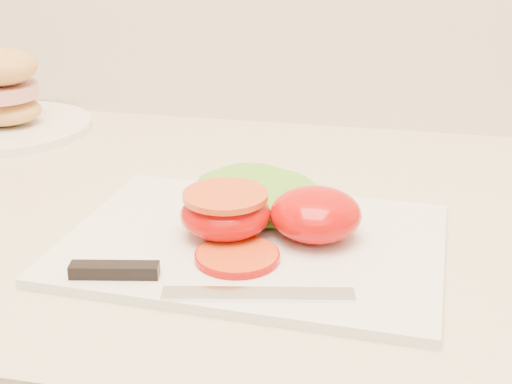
# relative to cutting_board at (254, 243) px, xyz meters

# --- Properties ---
(cutting_board) EXTENTS (0.37, 0.28, 0.01)m
(cutting_board) POSITION_rel_cutting_board_xyz_m (0.00, 0.00, 0.00)
(cutting_board) COLOR silver
(cutting_board) RESTS_ON counter
(tomato_half_dome) EXTENTS (0.09, 0.09, 0.05)m
(tomato_half_dome) POSITION_rel_cutting_board_xyz_m (0.06, 0.02, 0.03)
(tomato_half_dome) COLOR #D00500
(tomato_half_dome) RESTS_ON cutting_board
(tomato_half_cut) EXTENTS (0.09, 0.09, 0.04)m
(tomato_half_cut) POSITION_rel_cutting_board_xyz_m (-0.03, 0.00, 0.03)
(tomato_half_cut) COLOR #D00500
(tomato_half_cut) RESTS_ON cutting_board
(tomato_slice_0) EXTENTS (0.08, 0.08, 0.01)m
(tomato_slice_0) POSITION_rel_cutting_board_xyz_m (-0.01, -0.05, 0.01)
(tomato_slice_0) COLOR #CB5D21
(tomato_slice_0) RESTS_ON cutting_board
(lettuce_leaf_0) EXTENTS (0.19, 0.17, 0.03)m
(lettuce_leaf_0) POSITION_rel_cutting_board_xyz_m (-0.01, 0.08, 0.02)
(lettuce_leaf_0) COLOR #71BF32
(lettuce_leaf_0) RESTS_ON cutting_board
(knife) EXTENTS (0.25, 0.05, 0.01)m
(knife) POSITION_rel_cutting_board_xyz_m (-0.05, -0.10, 0.01)
(knife) COLOR silver
(knife) RESTS_ON cutting_board
(sandwich_plate) EXTENTS (0.25, 0.25, 0.12)m
(sandwich_plate) POSITION_rel_cutting_board_xyz_m (-0.43, 0.29, 0.04)
(sandwich_plate) COLOR white
(sandwich_plate) RESTS_ON counter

